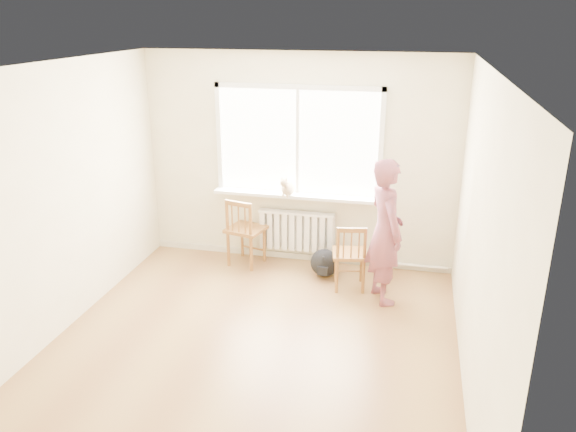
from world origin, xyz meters
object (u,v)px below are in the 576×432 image
Objects in this scene: backpack at (325,263)px; cat at (288,187)px; chair_left at (244,232)px; chair_right at (350,257)px; person at (385,232)px.

cat is at bearing 154.66° from backpack.
chair_right is at bearing 179.38° from chair_left.
chair_left is 1.12m from backpack.
person is at bearing 177.70° from chair_left.
chair_left is 1.11× the size of chair_right.
backpack is (-0.74, 0.43, -0.65)m from person.
backpack is (1.08, -0.10, -0.28)m from chair_left.
chair_right is (1.42, -0.37, -0.04)m from chair_left.
chair_left is 2.29× the size of cat.
chair_left reaches higher than backpack.
chair_right is 0.50m from backpack.
person reaches higher than chair_right.
person is 4.64× the size of backpack.
chair_left is 1.47m from chair_right.
chair_left reaches higher than chair_right.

